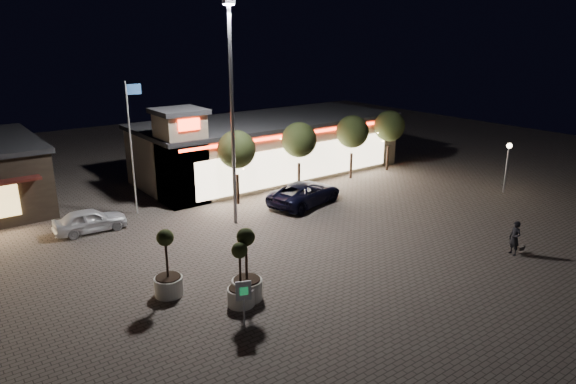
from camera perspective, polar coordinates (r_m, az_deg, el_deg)
ground at (r=23.01m, az=0.35°, el=-10.24°), size 90.00×90.00×0.00m
retail_building at (r=39.69m, az=-2.49°, el=5.10°), size 20.40×8.40×6.10m
floodlight_pole at (r=28.38m, az=-6.26°, el=9.91°), size 0.60×0.40×12.38m
flagpole at (r=31.60m, az=-16.96°, el=5.84°), size 0.95×0.10×8.00m
lamp_post_east at (r=38.00m, az=23.23°, el=3.51°), size 0.36×0.36×3.48m
string_tree_a at (r=32.54m, az=-5.74°, el=4.70°), size 2.42×2.42×4.79m
string_tree_b at (r=35.31m, az=1.24°, el=5.80°), size 2.42×2.42×4.79m
string_tree_c at (r=38.53m, az=7.16°, el=6.65°), size 2.42×2.42×4.79m
string_tree_d at (r=41.37m, az=11.20°, el=7.20°), size 2.42×2.42×4.79m
pickup_truck at (r=32.95m, az=1.91°, el=-0.11°), size 5.88×3.74×1.51m
white_sedan at (r=30.54m, az=-21.14°, el=-2.94°), size 3.98×1.76×1.33m
pedestrian at (r=27.93m, az=23.89°, el=-4.71°), size 0.57×0.73×1.74m
dog at (r=28.59m, az=24.56°, el=-5.63°), size 0.49×0.20×0.26m
planter_left at (r=22.35m, az=-13.19°, el=-8.98°), size 1.21×1.21×2.97m
planter_mid at (r=21.16m, az=-5.29°, el=-10.36°), size 1.12×1.12×2.75m
planter_right at (r=21.54m, az=-4.60°, el=-9.43°), size 1.28×1.28×3.15m
valet_sign at (r=19.63m, az=-4.96°, el=-11.29°), size 0.58×0.28×1.82m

